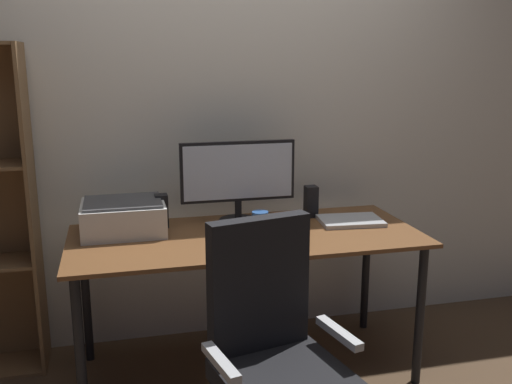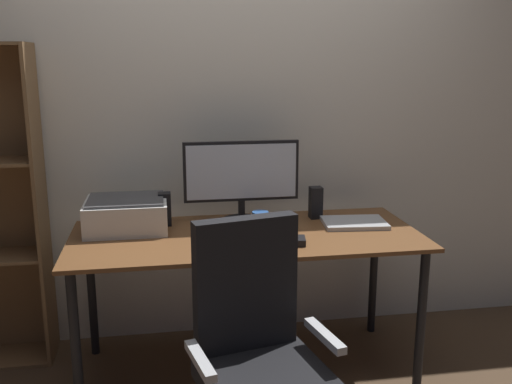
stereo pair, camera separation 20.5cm
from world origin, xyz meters
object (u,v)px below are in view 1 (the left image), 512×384
(office_chair, at_px, (275,370))
(speaker_left, at_px, (162,211))
(coffee_mug, at_px, (260,223))
(printer, at_px, (123,217))
(desk, at_px, (246,249))
(mouse, at_px, (301,240))
(speaker_right, at_px, (311,201))
(laptop, at_px, (350,221))
(keyboard, at_px, (259,246))
(monitor, at_px, (238,176))

(office_chair, bearing_deg, speaker_left, 95.12)
(coffee_mug, distance_m, printer, 0.67)
(desk, height_order, office_chair, office_chair)
(desk, height_order, mouse, mouse)
(office_chair, bearing_deg, speaker_right, 51.98)
(printer, distance_m, office_chair, 1.14)
(coffee_mug, relative_size, speaker_right, 0.64)
(laptop, bearing_deg, office_chair, -122.05)
(desk, height_order, coffee_mug, coffee_mug)
(mouse, distance_m, laptop, 0.44)
(printer, relative_size, office_chair, 0.40)
(keyboard, height_order, printer, printer)
(coffee_mug, relative_size, office_chair, 0.11)
(coffee_mug, xyz_separation_m, speaker_right, (0.34, 0.23, 0.03))
(mouse, relative_size, speaker_left, 0.56)
(coffee_mug, relative_size, speaker_left, 0.64)
(mouse, relative_size, speaker_right, 0.56)
(keyboard, relative_size, laptop, 0.91)
(monitor, relative_size, printer, 1.50)
(monitor, relative_size, laptop, 1.88)
(monitor, bearing_deg, printer, -174.40)
(desk, relative_size, speaker_left, 10.04)
(desk, height_order, monitor, monitor)
(monitor, bearing_deg, desk, -92.53)
(speaker_left, distance_m, office_chair, 1.12)
(coffee_mug, height_order, office_chair, office_chair)
(desk, distance_m, keyboard, 0.23)
(laptop, bearing_deg, coffee_mug, -167.33)
(monitor, xyz_separation_m, laptop, (0.56, -0.17, -0.24))
(mouse, bearing_deg, monitor, 125.87)
(speaker_left, height_order, printer, speaker_left)
(speaker_right, xyz_separation_m, office_chair, (-0.48, -1.01, -0.37))
(mouse, distance_m, speaker_left, 0.74)
(keyboard, relative_size, office_chair, 0.29)
(laptop, xyz_separation_m, speaker_right, (-0.16, 0.16, 0.07))
(desk, xyz_separation_m, keyboard, (0.01, -0.21, 0.09))
(speaker_right, bearing_deg, monitor, 178.87)
(speaker_right, xyz_separation_m, printer, (-0.99, -0.05, -0.00))
(mouse, bearing_deg, office_chair, -106.38)
(mouse, height_order, speaker_left, speaker_left)
(speaker_left, height_order, office_chair, office_chair)
(coffee_mug, height_order, speaker_left, speaker_left)
(keyboard, bearing_deg, printer, 144.60)
(monitor, height_order, coffee_mug, monitor)
(desk, height_order, speaker_right, speaker_right)
(desk, height_order, speaker_left, speaker_left)
(speaker_left, bearing_deg, speaker_right, 0.00)
(keyboard, distance_m, printer, 0.71)
(monitor, relative_size, mouse, 6.27)
(desk, bearing_deg, mouse, -42.21)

